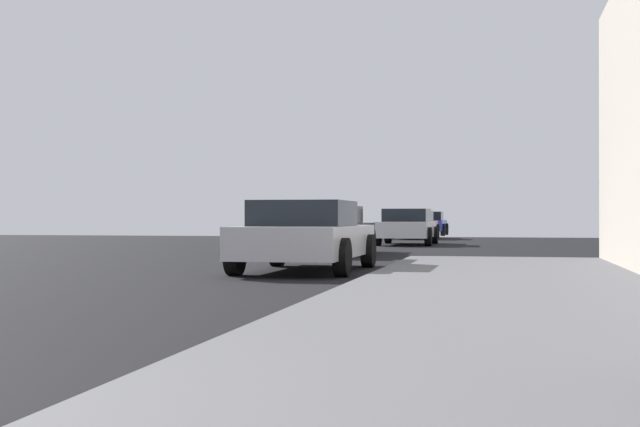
% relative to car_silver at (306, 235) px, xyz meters
% --- Properties ---
extents(car_silver, '(2.05, 4.30, 1.27)m').
position_rel_car_silver_xyz_m(car_silver, '(0.00, 0.00, 0.00)').
color(car_silver, '#B7B7BF').
rests_on(car_silver, ground_plane).
extents(car_black, '(1.93, 4.59, 1.27)m').
position_rel_car_silver_xyz_m(car_black, '(-0.97, 6.86, -0.00)').
color(car_black, black).
rests_on(car_black, ground_plane).
extents(car_white, '(1.95, 4.27, 1.27)m').
position_rel_car_silver_xyz_m(car_white, '(0.15, 15.23, -0.00)').
color(car_white, white).
rests_on(car_white, ground_plane).
extents(car_red, '(2.00, 4.34, 1.27)m').
position_rel_car_silver_xyz_m(car_red, '(-0.46, 23.85, -0.00)').
color(car_red, red).
rests_on(car_red, ground_plane).
extents(car_blue, '(2.01, 4.11, 1.43)m').
position_rel_car_silver_xyz_m(car_blue, '(-0.47, 30.83, -0.00)').
color(car_blue, '#233899').
rests_on(car_blue, ground_plane).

